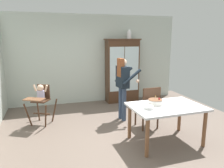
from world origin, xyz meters
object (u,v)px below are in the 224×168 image
Objects in this scene: dining_table at (166,111)px; serving_bowl at (149,107)px; high_chair_with_toddler at (41,97)px; birthday_cake at (155,102)px; dining_chair_far_side at (149,105)px; adult_person at (123,81)px; china_cabinet at (122,70)px; ceramic_vase at (129,35)px.

serving_bowl is (-0.41, -0.07, 0.13)m from dining_table.
birthday_cake is at bearing -7.69° from high_chair_with_toddler.
dining_chair_far_side is (0.16, 0.57, -0.24)m from birthday_cake.
dining_table is at bearing -173.00° from adult_person.
dining_table is 0.43m from serving_bowl.
adult_person is 1.59× the size of dining_chair_far_side.
high_chair_with_toddler is 0.99× the size of dining_chair_far_side.
china_cabinet is 1.63m from adult_person.
dining_table is (-0.37, -2.93, -1.45)m from ceramic_vase.
china_cabinet reaches higher than dining_chair_far_side.
adult_person is at bearing 99.34° from birthday_cake.
dining_table is (0.38, -1.39, -0.33)m from adult_person.
high_chair_with_toddler is 2.85m from dining_table.
dining_table is (-0.14, -2.93, -0.35)m from china_cabinet.
dining_chair_far_side is at bearing -99.61° from ceramic_vase.
ceramic_vase is at bearing 75.57° from serving_bowl.
birthday_cake is at bearing 40.09° from serving_bowl.
birthday_cake is (-0.32, -2.81, -0.20)m from china_cabinet.
dining_table is at bearing -35.04° from birthday_cake.
china_cabinet is at bearing 79.59° from serving_bowl.
dining_chair_far_side is (-0.01, 0.69, -0.09)m from dining_table.
ceramic_vase is 0.96× the size of birthday_cake.
ceramic_vase is 2.05m from adult_person.
dining_chair_far_side is at bearing 62.69° from serving_bowl.
high_chair_with_toddler is at bearing 143.97° from dining_table.
china_cabinet is 2.77m from high_chair_with_toddler.
ceramic_vase is 1.50× the size of serving_bowl.
serving_bowl is (1.90, -1.75, 0.11)m from high_chair_with_toddler.
dining_table is (2.31, -1.68, -0.01)m from high_chair_with_toddler.
serving_bowl is at bearing 170.63° from adult_person.
dining_chair_far_side reaches higher than high_chair_with_toddler.
serving_bowl is at bearing -139.91° from birthday_cake.
china_cabinet reaches higher than adult_person.
ceramic_vase is at bearing 53.59° from high_chair_with_toddler.
dining_table is 0.26m from birthday_cake.
dining_chair_far_side is at bearing -94.03° from china_cabinet.
adult_person reaches higher than serving_bowl.
dining_chair_far_side is (0.39, 0.76, -0.21)m from serving_bowl.
ceramic_vase reaches higher than china_cabinet.
adult_person is at bearing 105.43° from dining_table.
china_cabinet reaches higher than serving_bowl.
china_cabinet reaches higher than dining_table.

